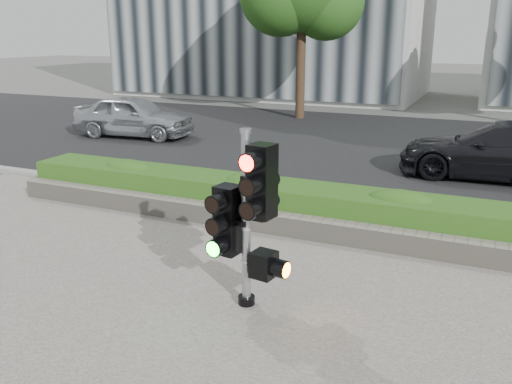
% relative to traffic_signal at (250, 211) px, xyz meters
% --- Properties ---
extents(ground, '(120.00, 120.00, 0.00)m').
position_rel_traffic_signal_xyz_m(ground, '(-0.20, 0.61, -1.27)').
color(ground, '#51514C').
rests_on(ground, ground).
extents(road, '(60.00, 13.00, 0.02)m').
position_rel_traffic_signal_xyz_m(road, '(-0.20, 10.61, -1.26)').
color(road, black).
rests_on(road, ground).
extents(curb, '(60.00, 0.25, 0.12)m').
position_rel_traffic_signal_xyz_m(curb, '(-0.20, 3.76, -1.21)').
color(curb, gray).
rests_on(curb, ground).
extents(stone_wall, '(12.00, 0.32, 0.34)m').
position_rel_traffic_signal_xyz_m(stone_wall, '(-0.20, 2.51, -1.07)').
color(stone_wall, gray).
rests_on(stone_wall, sidewalk).
extents(hedge, '(12.00, 1.00, 0.68)m').
position_rel_traffic_signal_xyz_m(hedge, '(-0.20, 3.16, -0.90)').
color(hedge, '#4C902C').
rests_on(hedge, sidewalk).
extents(traffic_signal, '(0.80, 0.62, 2.24)m').
position_rel_traffic_signal_xyz_m(traffic_signal, '(0.00, 0.00, 0.00)').
color(traffic_signal, black).
rests_on(traffic_signal, sidewalk).
extents(car_silver, '(4.11, 1.95, 1.36)m').
position_rel_traffic_signal_xyz_m(car_silver, '(-8.32, 8.98, -0.57)').
color(car_silver, '#B5B7BD').
rests_on(car_silver, road).
extents(car_dark, '(4.72, 2.01, 1.36)m').
position_rel_traffic_signal_xyz_m(car_dark, '(2.84, 8.02, -0.57)').
color(car_dark, black).
rests_on(car_dark, road).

